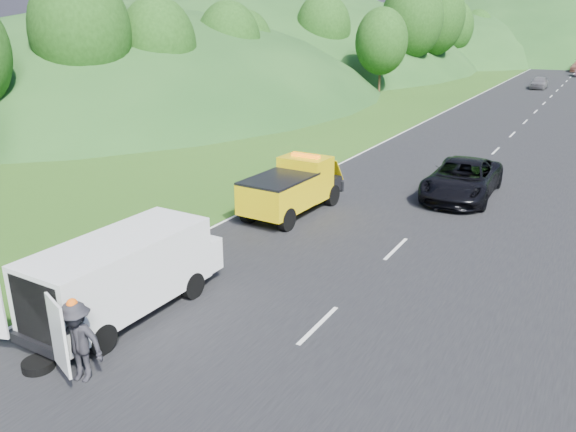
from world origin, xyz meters
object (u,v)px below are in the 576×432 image
Objects in this scene: white_van at (125,271)px; child at (169,273)px; woman at (179,252)px; worker at (83,380)px; suitcase at (174,229)px; spare_tire at (39,369)px; tow_truck at (293,187)px; passing_suv at (460,197)px.

child is (-0.83, 2.55, -1.26)m from white_van.
worker is (2.91, -6.71, 0.00)m from woman.
spare_tire is (2.84, -8.02, -0.31)m from suitcase.
child is at bearing -157.78° from woman.
tow_truck is 3.69× the size of woman.
tow_truck is 2.86× the size of worker.
tow_truck is 5.73× the size of child.
white_van is at bearing 91.71° from spare_tire.
white_van reaches higher than spare_tire.
suitcase is at bearing 104.15° from worker.
tow_truck is at bearing 92.44° from white_van.
tow_truck reaches higher than suitcase.
passing_suv is (6.06, 12.78, 0.00)m from child.
white_van is 2.97m from child.
passing_suv is (3.95, 18.06, 0.00)m from worker.
woman reaches higher than spare_tire.
tow_truck is 8.85× the size of suitcase.
passing_suv is at bearing 72.01° from white_van.
woman reaches higher than child.
worker reaches higher than suitcase.
tow_truck is 12.47m from worker.
passing_suv is (7.98, 10.25, -0.31)m from suitcase.
tow_truck reaches higher than child.
spare_tire is (0.36, -12.54, -1.13)m from tow_truck.
tow_truck is 7.48× the size of spare_tire.
passing_suv is (5.14, 18.28, 0.00)m from spare_tire.
child is 1.54× the size of suitcase.
child is 14.14m from passing_suv.
tow_truck reaches higher than spare_tire.
white_van is (0.27, -9.59, 0.13)m from tow_truck.
spare_tire is (0.09, -2.95, -1.26)m from white_van.
worker reaches higher than woman.
child is at bearing -52.70° from suitcase.
tow_truck is at bearing 116.65° from child.
woman is 1.64m from child.
woman is at bearing 150.41° from child.
spare_tire is at bearing -70.48° from suitcase.
woman is at bearing -122.72° from passing_suv.
child is 0.16× the size of passing_suv.
child is at bearing 98.61° from worker.
suitcase is 13.00m from passing_suv.
white_van is 5.86m from suitcase.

